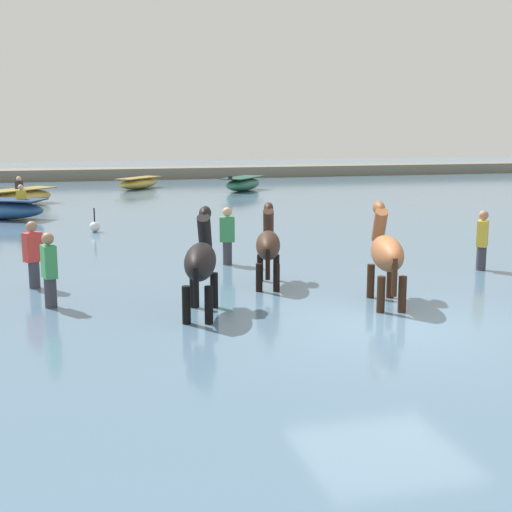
% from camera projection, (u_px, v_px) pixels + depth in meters
% --- Properties ---
extents(ground_plane, '(120.00, 120.00, 0.00)m').
position_uv_depth(ground_plane, '(385.00, 348.00, 10.68)').
color(ground_plane, '#756B56').
extents(water_surface, '(90.00, 90.00, 0.38)m').
position_uv_depth(water_surface, '(233.00, 238.00, 20.14)').
color(water_surface, slate).
rests_on(water_surface, ground).
extents(horse_lead_chestnut, '(0.85, 1.88, 2.04)m').
position_uv_depth(horse_lead_chestnut, '(386.00, 255.00, 11.70)').
color(horse_lead_chestnut, brown).
rests_on(horse_lead_chestnut, ground).
extents(horse_trailing_black, '(0.87, 1.86, 2.02)m').
position_uv_depth(horse_trailing_black, '(201.00, 264.00, 11.03)').
color(horse_trailing_black, black).
rests_on(horse_trailing_black, ground).
extents(horse_flank_dark_bay, '(0.81, 1.72, 1.87)m').
position_uv_depth(horse_flank_dark_bay, '(268.00, 247.00, 13.11)').
color(horse_flank_dark_bay, '#382319').
rests_on(horse_flank_dark_bay, ground).
extents(boat_mid_channel, '(2.72, 3.04, 0.79)m').
position_uv_depth(boat_mid_channel, '(243.00, 184.00, 33.20)').
color(boat_mid_channel, '#337556').
rests_on(boat_mid_channel, water_surface).
extents(boat_mid_outer, '(2.60, 2.83, 0.55)m').
position_uv_depth(boat_mid_outer, '(139.00, 183.00, 34.30)').
color(boat_mid_outer, gold).
rests_on(boat_mid_outer, water_surface).
extents(boat_distant_east, '(2.82, 2.87, 1.10)m').
position_uv_depth(boat_distant_east, '(21.00, 197.00, 27.02)').
color(boat_distant_east, gold).
rests_on(boat_distant_east, water_surface).
extents(person_wading_mid, '(0.36, 0.28, 1.63)m').
position_uv_depth(person_wading_mid, '(227.00, 242.00, 15.15)').
color(person_wading_mid, '#383842').
rests_on(person_wading_mid, ground).
extents(person_wading_close, '(0.27, 0.36, 1.63)m').
position_uv_depth(person_wading_close, '(50.00, 278.00, 11.50)').
color(person_wading_close, '#383842').
rests_on(person_wading_close, ground).
extents(person_onlooker_left, '(0.36, 0.37, 1.63)m').
position_uv_depth(person_onlooker_left, '(482.00, 247.00, 14.55)').
color(person_onlooker_left, '#383842').
rests_on(person_onlooker_left, ground).
extents(person_spectator_far, '(0.38, 0.34, 1.63)m').
position_uv_depth(person_spectator_far, '(34.00, 262.00, 12.90)').
color(person_spectator_far, '#383842').
rests_on(person_spectator_far, ground).
extents(channel_buoy, '(0.30, 0.30, 0.69)m').
position_uv_depth(channel_buoy, '(95.00, 227.00, 19.99)').
color(channel_buoy, silver).
rests_on(channel_buoy, water_surface).
extents(far_shoreline, '(80.00, 2.40, 1.01)m').
position_uv_depth(far_shoreline, '(145.00, 176.00, 41.52)').
color(far_shoreline, '#706B5B').
rests_on(far_shoreline, ground).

